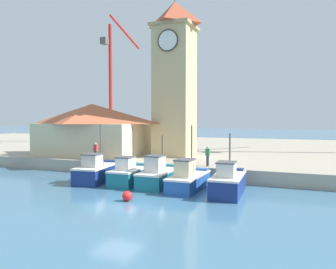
{
  "coord_description": "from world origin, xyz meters",
  "views": [
    {
      "loc": [
        9.31,
        -15.71,
        4.86
      ],
      "look_at": [
        -1.18,
        10.57,
        3.5
      ],
      "focal_mm": 35.0,
      "sensor_mm": 36.0,
      "label": 1
    }
  ],
  "objects_px": {
    "fishing_boat_mid_left": "(188,179)",
    "mooring_buoy": "(127,196)",
    "warehouse_left": "(92,129)",
    "dock_worker_along_quay": "(208,156)",
    "fishing_boat_left_outer": "(130,174)",
    "port_crane_near": "(111,96)",
    "dock_worker_near_tower": "(96,151)",
    "fishing_boat_center": "(228,182)",
    "clock_tower": "(175,76)",
    "fishing_boat_left_inner": "(159,175)",
    "fishing_boat_far_left": "(97,171)"
  },
  "relations": [
    {
      "from": "fishing_boat_left_inner",
      "to": "warehouse_left",
      "type": "height_order",
      "value": "warehouse_left"
    },
    {
      "from": "fishing_boat_far_left",
      "to": "clock_tower",
      "type": "relative_size",
      "value": 0.29
    },
    {
      "from": "warehouse_left",
      "to": "dock_worker_near_tower",
      "type": "relative_size",
      "value": 6.89
    },
    {
      "from": "fishing_boat_mid_left",
      "to": "port_crane_near",
      "type": "distance_m",
      "value": 32.17
    },
    {
      "from": "warehouse_left",
      "to": "dock_worker_near_tower",
      "type": "distance_m",
      "value": 5.33
    },
    {
      "from": "clock_tower",
      "to": "port_crane_near",
      "type": "height_order",
      "value": "port_crane_near"
    },
    {
      "from": "fishing_boat_left_inner",
      "to": "port_crane_near",
      "type": "relative_size",
      "value": 0.24
    },
    {
      "from": "fishing_boat_far_left",
      "to": "fishing_boat_left_inner",
      "type": "xyz_separation_m",
      "value": [
        5.09,
        0.31,
        -0.03
      ]
    },
    {
      "from": "dock_worker_near_tower",
      "to": "fishing_boat_far_left",
      "type": "bearing_deg",
      "value": -54.42
    },
    {
      "from": "fishing_boat_left_inner",
      "to": "dock_worker_near_tower",
      "type": "distance_m",
      "value": 8.47
    },
    {
      "from": "fishing_boat_far_left",
      "to": "port_crane_near",
      "type": "distance_m",
      "value": 27.89
    },
    {
      "from": "clock_tower",
      "to": "port_crane_near",
      "type": "relative_size",
      "value": 0.85
    },
    {
      "from": "fishing_boat_left_outer",
      "to": "port_crane_near",
      "type": "distance_m",
      "value": 29.29
    },
    {
      "from": "fishing_boat_left_outer",
      "to": "fishing_boat_center",
      "type": "distance_m",
      "value": 7.49
    },
    {
      "from": "warehouse_left",
      "to": "mooring_buoy",
      "type": "relative_size",
      "value": 18.67
    },
    {
      "from": "fishing_boat_far_left",
      "to": "clock_tower",
      "type": "xyz_separation_m",
      "value": [
        2.75,
        9.72,
        8.35
      ]
    },
    {
      "from": "fishing_boat_left_outer",
      "to": "fishing_boat_left_inner",
      "type": "xyz_separation_m",
      "value": [
        2.26,
        0.25,
        0.02
      ]
    },
    {
      "from": "fishing_boat_mid_left",
      "to": "fishing_boat_center",
      "type": "relative_size",
      "value": 1.06
    },
    {
      "from": "fishing_boat_center",
      "to": "warehouse_left",
      "type": "height_order",
      "value": "warehouse_left"
    },
    {
      "from": "fishing_boat_left_outer",
      "to": "warehouse_left",
      "type": "xyz_separation_m",
      "value": [
        -8.52,
        7.52,
        3.07
      ]
    },
    {
      "from": "dock_worker_near_tower",
      "to": "dock_worker_along_quay",
      "type": "height_order",
      "value": "same"
    },
    {
      "from": "fishing_boat_left_inner",
      "to": "dock_worker_along_quay",
      "type": "height_order",
      "value": "fishing_boat_left_inner"
    },
    {
      "from": "dock_worker_near_tower",
      "to": "fishing_boat_left_inner",
      "type": "bearing_deg",
      "value": -23.43
    },
    {
      "from": "warehouse_left",
      "to": "dock_worker_along_quay",
      "type": "bearing_deg",
      "value": -15.52
    },
    {
      "from": "fishing_boat_mid_left",
      "to": "dock_worker_near_tower",
      "type": "bearing_deg",
      "value": 159.56
    },
    {
      "from": "fishing_boat_center",
      "to": "port_crane_near",
      "type": "height_order",
      "value": "port_crane_near"
    },
    {
      "from": "fishing_boat_far_left",
      "to": "dock_worker_along_quay",
      "type": "bearing_deg",
      "value": 26.26
    },
    {
      "from": "fishing_boat_left_outer",
      "to": "dock_worker_along_quay",
      "type": "bearing_deg",
      "value": 37.39
    },
    {
      "from": "clock_tower",
      "to": "mooring_buoy",
      "type": "bearing_deg",
      "value": -80.57
    },
    {
      "from": "dock_worker_along_quay",
      "to": "mooring_buoy",
      "type": "bearing_deg",
      "value": -107.73
    },
    {
      "from": "fishing_boat_mid_left",
      "to": "mooring_buoy",
      "type": "xyz_separation_m",
      "value": [
        -2.35,
        -4.38,
        -0.42
      ]
    },
    {
      "from": "fishing_boat_far_left",
      "to": "dock_worker_along_quay",
      "type": "distance_m",
      "value": 8.75
    },
    {
      "from": "fishing_boat_left_outer",
      "to": "fishing_boat_mid_left",
      "type": "xyz_separation_m",
      "value": [
        4.64,
        -0.17,
        -0.03
      ]
    },
    {
      "from": "fishing_boat_center",
      "to": "dock_worker_near_tower",
      "type": "bearing_deg",
      "value": 161.93
    },
    {
      "from": "dock_worker_along_quay",
      "to": "dock_worker_near_tower",
      "type": "bearing_deg",
      "value": -178.94
    },
    {
      "from": "port_crane_near",
      "to": "dock_worker_near_tower",
      "type": "height_order",
      "value": "port_crane_near"
    },
    {
      "from": "port_crane_near",
      "to": "dock_worker_along_quay",
      "type": "xyz_separation_m",
      "value": [
        20.82,
        -19.6,
        -6.5
      ]
    },
    {
      "from": "fishing_boat_mid_left",
      "to": "fishing_boat_left_inner",
      "type": "bearing_deg",
      "value": 170.0
    },
    {
      "from": "clock_tower",
      "to": "warehouse_left",
      "type": "distance_m",
      "value": 10.2
    },
    {
      "from": "fishing_boat_left_inner",
      "to": "mooring_buoy",
      "type": "relative_size",
      "value": 8.07
    },
    {
      "from": "mooring_buoy",
      "to": "dock_worker_near_tower",
      "type": "height_order",
      "value": "dock_worker_near_tower"
    },
    {
      "from": "fishing_boat_far_left",
      "to": "fishing_boat_left_inner",
      "type": "height_order",
      "value": "fishing_boat_far_left"
    },
    {
      "from": "fishing_boat_center",
      "to": "fishing_boat_mid_left",
      "type": "bearing_deg",
      "value": 170.87
    },
    {
      "from": "fishing_boat_center",
      "to": "port_crane_near",
      "type": "xyz_separation_m",
      "value": [
        -23.34,
        24.0,
        7.65
      ]
    },
    {
      "from": "fishing_boat_mid_left",
      "to": "fishing_boat_center",
      "type": "distance_m",
      "value": 2.87
    },
    {
      "from": "fishing_boat_center",
      "to": "mooring_buoy",
      "type": "height_order",
      "value": "fishing_boat_center"
    },
    {
      "from": "clock_tower",
      "to": "dock_worker_near_tower",
      "type": "relative_size",
      "value": 10.52
    },
    {
      "from": "fishing_boat_center",
      "to": "dock_worker_along_quay",
      "type": "xyz_separation_m",
      "value": [
        -2.52,
        4.4,
        1.15
      ]
    },
    {
      "from": "fishing_boat_left_inner",
      "to": "port_crane_near",
      "type": "distance_m",
      "value": 30.38
    },
    {
      "from": "fishing_boat_mid_left",
      "to": "warehouse_left",
      "type": "distance_m",
      "value": 15.54
    }
  ]
}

